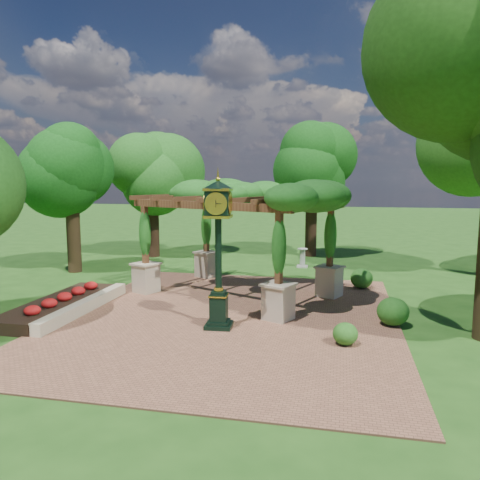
# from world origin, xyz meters

# --- Properties ---
(ground) EXTENTS (120.00, 120.00, 0.00)m
(ground) POSITION_xyz_m (0.00, 0.00, 0.00)
(ground) COLOR #1E4714
(ground) RESTS_ON ground
(brick_plaza) EXTENTS (10.00, 12.00, 0.04)m
(brick_plaza) POSITION_xyz_m (0.00, 1.00, 0.02)
(brick_plaza) COLOR brown
(brick_plaza) RESTS_ON ground
(border_wall) EXTENTS (0.35, 5.00, 0.40)m
(border_wall) POSITION_xyz_m (-4.60, 0.50, 0.20)
(border_wall) COLOR #C6B793
(border_wall) RESTS_ON ground
(flower_bed) EXTENTS (1.50, 5.00, 0.36)m
(flower_bed) POSITION_xyz_m (-5.50, 0.50, 0.18)
(flower_bed) COLOR red
(flower_bed) RESTS_ON ground
(pedestal_clock) EXTENTS (0.90, 0.90, 4.23)m
(pedestal_clock) POSITION_xyz_m (-0.04, -0.13, 2.53)
(pedestal_clock) COLOR black
(pedestal_clock) RESTS_ON brick_plaza
(pergola) EXTENTS (7.78, 6.51, 4.20)m
(pergola) POSITION_xyz_m (-0.42, 3.74, 3.44)
(pergola) COLOR #C1AE8F
(pergola) RESTS_ON brick_plaza
(sundial) EXTENTS (0.51, 0.51, 0.91)m
(sundial) POSITION_xyz_m (1.50, 9.69, 0.40)
(sundial) COLOR #9D9C94
(sundial) RESTS_ON ground
(shrub_front) EXTENTS (0.81, 0.81, 0.57)m
(shrub_front) POSITION_xyz_m (3.45, -0.82, 0.33)
(shrub_front) COLOR #235719
(shrub_front) RESTS_ON brick_plaza
(shrub_mid) EXTENTS (0.97, 0.97, 0.81)m
(shrub_mid) POSITION_xyz_m (4.79, 1.10, 0.44)
(shrub_mid) COLOR #1F5217
(shrub_mid) RESTS_ON brick_plaza
(shrub_back) EXTENTS (0.97, 0.97, 0.76)m
(shrub_back) POSITION_xyz_m (4.10, 5.66, 0.42)
(shrub_back) COLOR #27601B
(shrub_back) RESTS_ON brick_plaza
(tree_west_near) EXTENTS (3.52, 3.52, 7.07)m
(tree_west_near) POSITION_xyz_m (-8.56, 6.39, 4.84)
(tree_west_near) COLOR #372616
(tree_west_near) RESTS_ON ground
(tree_west_far) EXTENTS (4.01, 4.01, 6.87)m
(tree_west_far) POSITION_xyz_m (-6.70, 11.15, 4.72)
(tree_west_far) COLOR #311D13
(tree_west_far) RESTS_ON ground
(tree_north) EXTENTS (3.68, 3.68, 6.96)m
(tree_north) POSITION_xyz_m (1.67, 13.11, 4.77)
(tree_north) COLOR black
(tree_north) RESTS_ON ground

